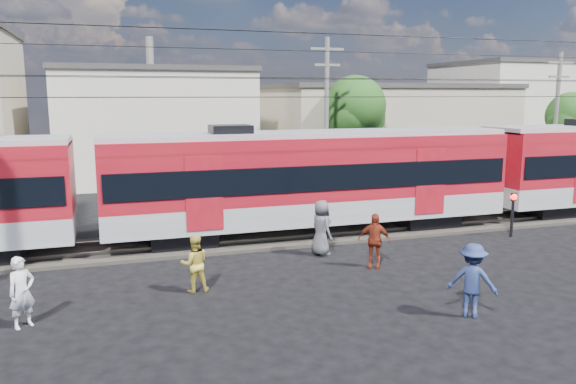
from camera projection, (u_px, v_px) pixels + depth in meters
name	position (u px, v px, depth m)	size (l,w,h in m)	color
ground	(323.00, 317.00, 14.29)	(120.00, 120.00, 0.00)	black
track_bed	(248.00, 239.00, 21.78)	(70.00, 3.40, 0.12)	#2D2823
rail_near	(253.00, 241.00, 21.06)	(70.00, 0.12, 0.12)	#59544C
rail_far	(244.00, 232.00, 22.46)	(70.00, 0.12, 0.12)	#59544C
commuter_train	(316.00, 176.00, 22.22)	(50.30, 3.08, 4.17)	black
building_midwest	(153.00, 123.00, 38.37)	(12.24, 12.24, 7.30)	beige
building_mideast	(383.00, 129.00, 40.48)	(16.32, 10.20, 6.30)	tan
building_east	(508.00, 111.00, 48.28)	(10.20, 10.20, 8.30)	beige
utility_pole_mid	(326.00, 115.00, 29.39)	(1.80, 0.24, 8.50)	slate
utility_pole_east	(556.00, 117.00, 32.72)	(1.80, 0.24, 8.00)	slate
tree_near	(357.00, 110.00, 33.23)	(3.82, 3.64, 6.72)	#382619
tree_far	(571.00, 119.00, 36.93)	(3.36, 3.12, 5.76)	#382619
pedestrian_a	(22.00, 292.00, 13.55)	(0.65, 0.42, 1.77)	white
pedestrian_b	(195.00, 264.00, 16.03)	(0.80, 0.63, 1.66)	gold
pedestrian_c	(472.00, 280.00, 14.19)	(1.24, 0.71, 1.92)	navy
pedestrian_d	(374.00, 241.00, 18.27)	(1.06, 0.44, 1.81)	maroon
pedestrian_e	(321.00, 228.00, 19.68)	(0.96, 0.62, 1.96)	#535358
crossing_signal	(513.00, 206.00, 22.15)	(0.26, 0.26, 1.78)	black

